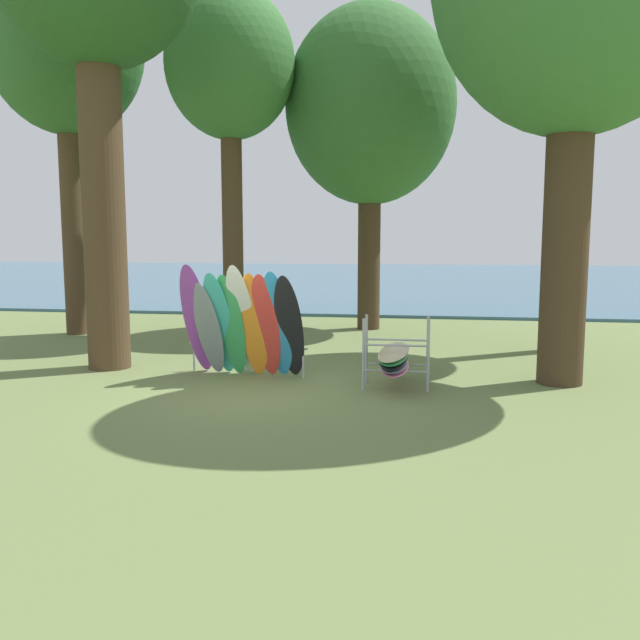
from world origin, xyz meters
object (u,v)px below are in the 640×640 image
Objects in this scene: tree_far_left_back at (570,7)px; leaning_board_pile at (242,325)px; tree_deep_back at (65,49)px; board_storage_rack at (394,358)px; tree_far_right_back at (370,108)px; tree_mid_behind at (230,70)px.

tree_far_left_back is 9.98m from leaning_board_pile.
tree_deep_back reaches higher than board_storage_rack.
tree_far_left_back is 9.00m from board_storage_rack.
tree_deep_back reaches higher than tree_far_right_back.
tree_far_right_back is 9.25m from board_storage_rack.
tree_deep_back is (-7.70, -2.15, 1.29)m from tree_far_right_back.
tree_far_right_back is 4.16× the size of board_storage_rack.
leaning_board_pile is at bearing -39.06° from tree_deep_back.
tree_far_left_back is at bearing -33.26° from tree_far_right_back.
tree_far_left_back is 5.65m from tree_far_right_back.
tree_far_left_back is 4.58× the size of board_storage_rack.
tree_far_right_back is 8.80m from leaning_board_pile.
tree_deep_back is (-4.23, -0.47, 0.55)m from tree_mid_behind.
board_storage_rack is (4.49, -5.62, -6.33)m from tree_mid_behind.
tree_far_left_back is 0.99× the size of tree_deep_back.
tree_far_right_back is at bearing 97.92° from board_storage_rack.
tree_mid_behind reaches higher than board_storage_rack.
tree_far_left_back is at bearing -9.28° from tree_mid_behind.
board_storage_rack is (8.72, -5.15, -6.88)m from tree_deep_back.
tree_far_right_back is at bearing 146.74° from tree_far_left_back.
leaning_board_pile is 2.91m from board_storage_rack.
board_storage_rack is (1.02, -7.30, -5.60)m from tree_far_right_back.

